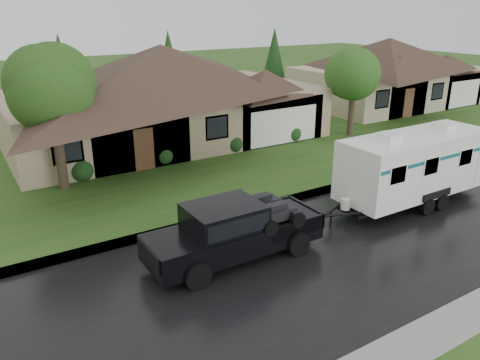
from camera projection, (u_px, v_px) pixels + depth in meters
name	position (u px, v px, depth m)	size (l,w,h in m)	color
ground	(270.00, 236.00, 16.92)	(140.00, 140.00, 0.00)	#284F18
road	(305.00, 260.00, 15.33)	(140.00, 8.00, 0.01)	black
curb	(237.00, 212.00, 18.68)	(140.00, 0.50, 0.15)	gray
lawn	(129.00, 140.00, 28.82)	(140.00, 26.00, 0.15)	#284F18
house_main	(168.00, 82.00, 27.81)	(19.44, 10.80, 6.90)	tan
house_neighbor	(391.00, 65.00, 38.22)	(15.12, 9.72, 6.45)	#C3B291
tree_left_green	(51.00, 89.00, 19.43)	(3.88, 3.88, 6.42)	#382B1E
tree_right_green	(355.00, 74.00, 28.35)	(3.33, 3.33, 5.51)	#382B1E
shrub_row	(200.00, 149.00, 25.08)	(13.60, 1.00, 1.00)	#143814
pickup_truck	(232.00, 229.00, 15.10)	(5.90, 2.24, 1.97)	black
travel_trailer	(415.00, 164.00, 19.23)	(7.27, 2.56, 3.26)	white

